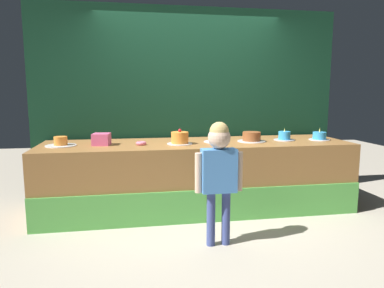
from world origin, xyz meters
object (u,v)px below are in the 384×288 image
Objects in this scene: cake_left at (180,138)px; cake_far_left at (61,142)px; donut at (141,143)px; cake_right at (284,136)px; cake_center_left at (215,138)px; cake_far_right at (319,136)px; pink_box at (101,139)px; cake_center_right at (252,137)px; child_figure at (219,167)px.

cake_far_left is at bearing 176.12° from cake_left.
donut is 1.85m from cake_right.
cake_left is at bearing -168.31° from cake_center_left.
cake_left is at bearing -175.80° from cake_right.
cake_far_right is at bearing 1.42° from cake_left.
cake_center_right is at bearing -0.85° from pink_box.
child_figure reaches higher than pink_box.
cake_left is at bearing -178.58° from cake_far_right.
cake_far_left is 1.84m from cake_center_left.
cake_center_right is 0.46m from cake_right.
cake_center_right is at bearing 2.08° from donut.
pink_box is at bearing 179.19° from cake_far_right.
cake_left reaches higher than cake_far_left.
cake_left is (0.92, -0.08, -0.00)m from pink_box.
cake_right reaches higher than donut.
donut is (-0.69, 1.00, 0.10)m from child_figure.
pink_box is 0.72× the size of cake_right.
cake_center_right is (1.38, 0.05, 0.03)m from donut.
pink_box is 2.30m from cake_right.
cake_center_left is at bearing -179.62° from cake_right.
cake_left is at bearing -5.26° from pink_box.
cake_left is at bearing 103.12° from child_figure.
donut is (0.46, -0.08, -0.05)m from pink_box.
cake_center_left is at bearing 0.44° from pink_box.
cake_left is (1.38, -0.09, 0.03)m from cake_far_left.
cake_center_left reaches higher than cake_center_right.
pink_box reaches higher than donut.
cake_center_right reaches higher than cake_far_left.
child_figure is at bearing -101.83° from cake_center_left.
cake_center_right is at bearing 179.27° from cake_far_right.
donut is at bearing -177.92° from cake_center_right.
cake_far_right is (0.92, -0.01, -0.01)m from cake_center_right.
cake_far_right is (1.38, -0.05, -0.00)m from cake_center_left.
cake_far_right is at bearing -0.81° from pink_box.
cake_left is (0.46, -0.01, 0.05)m from donut.
cake_left is (-0.23, 1.00, 0.14)m from child_figure.
cake_center_left is at bearing 11.69° from cake_left.
cake_center_left is (0.46, 0.10, -0.02)m from cake_left.
donut is 0.93m from cake_far_left.
donut is 1.38m from cake_center_right.
child_figure reaches higher than cake_far_right.
cake_left reaches higher than pink_box.
donut is 0.47× the size of cake_far_right.
cake_left reaches higher than cake_center_left.
cake_right is (1.15, 1.10, 0.12)m from child_figure.
donut is 0.93m from cake_center_left.
donut is at bearing -174.54° from cake_center_left.
child_figure is 1.03m from cake_left.
cake_center_right is (1.84, -0.03, -0.01)m from pink_box.
child_figure is at bearing -136.34° from cake_right.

